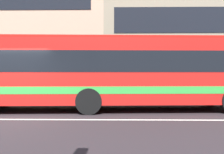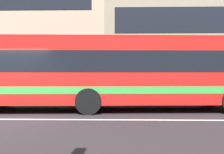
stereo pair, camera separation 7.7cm
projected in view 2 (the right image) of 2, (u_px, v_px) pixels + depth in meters
name	position (u px, v px, depth m)	size (l,w,h in m)	color
ground_plane	(4.00, 119.00, 8.65)	(160.00, 160.00, 0.00)	#2D2529
lane_centre_line	(4.00, 119.00, 8.65)	(60.00, 0.16, 0.01)	silver
hedge_row_far	(29.00, 92.00, 14.48)	(18.64, 1.10, 0.96)	#2C5925
apartment_block_right	(216.00, 38.00, 22.29)	(19.10, 8.27, 9.28)	gray
transit_bus	(107.00, 71.00, 10.79)	(11.82, 3.13, 3.04)	red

